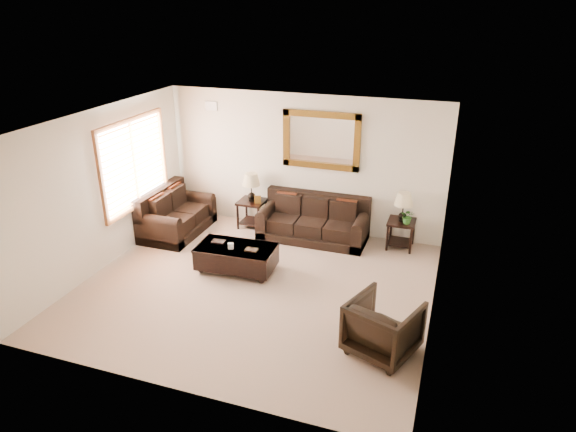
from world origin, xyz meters
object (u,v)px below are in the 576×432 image
at_px(end_table_right, 403,212).
at_px(armchair, 383,325).
at_px(end_table_left, 252,192).
at_px(coffee_table, 237,256).
at_px(sofa, 314,223).
at_px(loveseat, 175,217).

xyz_separation_m(end_table_right, armchair, (0.19, -3.19, -0.29)).
distance_m(end_table_left, end_table_right, 2.98).
xyz_separation_m(end_table_left, coffee_table, (0.46, -1.79, -0.46)).
height_order(sofa, coffee_table, sofa).
distance_m(end_table_right, armchair, 3.21).
distance_m(loveseat, armchair, 5.14).
bearing_deg(end_table_left, armchair, -45.11).
bearing_deg(end_table_left, loveseat, -151.11).
xyz_separation_m(sofa, end_table_left, (-1.34, 0.11, 0.44)).
relative_size(end_table_right, armchair, 1.30).
height_order(loveseat, armchair, loveseat).
distance_m(sofa, armchair, 3.58).
bearing_deg(end_table_right, armchair, -86.62).
bearing_deg(sofa, end_table_left, 175.37).
height_order(sofa, armchair, sofa).
bearing_deg(armchair, loveseat, -7.43).
relative_size(end_table_left, armchair, 1.35).
height_order(sofa, end_table_right, end_table_right).
xyz_separation_m(loveseat, armchair, (4.52, -2.44, 0.09)).
bearing_deg(end_table_left, end_table_right, 0.22).
relative_size(sofa, loveseat, 1.30).
bearing_deg(end_table_right, sofa, -175.84).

